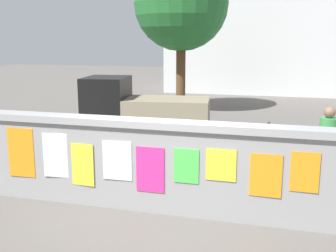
% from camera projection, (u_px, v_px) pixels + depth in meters
% --- Properties ---
extents(ground, '(60.00, 60.00, 0.00)m').
position_uv_depth(ground, '(227.00, 123.00, 14.61)').
color(ground, '#605B56').
extents(poster_wall, '(6.92, 0.42, 1.59)m').
position_uv_depth(poster_wall, '(165.00, 166.00, 6.91)').
color(poster_wall, gray).
rests_on(poster_wall, ground).
extents(auto_rickshaw_truck, '(3.77, 1.97, 1.85)m').
position_uv_depth(auto_rickshaw_truck, '(140.00, 110.00, 11.95)').
color(auto_rickshaw_truck, black).
rests_on(auto_rickshaw_truck, ground).
extents(motorcycle, '(1.90, 0.56, 0.87)m').
position_uv_depth(motorcycle, '(291.00, 142.00, 10.01)').
color(motorcycle, black).
rests_on(motorcycle, ground).
extents(bicycle_near, '(1.71, 0.44, 0.95)m').
position_uv_depth(bicycle_near, '(200.00, 166.00, 8.40)').
color(bicycle_near, black).
rests_on(bicycle_near, ground).
extents(person_walking, '(0.48, 0.48, 1.62)m').
position_uv_depth(person_walking, '(328.00, 138.00, 8.11)').
color(person_walking, '#3F994C').
rests_on(person_walking, ground).
extents(tree_roadside, '(3.73, 3.73, 6.19)m').
position_uv_depth(tree_roadside, '(181.00, 4.00, 16.07)').
color(tree_roadside, brown).
rests_on(tree_roadside, ground).
extents(building_background, '(11.86, 6.05, 6.94)m').
position_uv_depth(building_background, '(273.00, 30.00, 23.72)').
color(building_background, silver).
rests_on(building_background, ground).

